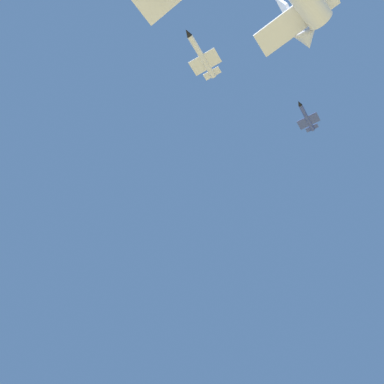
{
  "coord_description": "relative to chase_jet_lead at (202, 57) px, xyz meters",
  "views": [
    {
      "loc": [
        -4.12,
        81.29,
        2.67
      ],
      "look_at": [
        -9.99,
        35.19,
        53.42
      ],
      "focal_mm": 36.12,
      "sensor_mm": 36.0,
      "label": 1
    }
  ],
  "objects": [
    {
      "name": "chase_jet_lead",
      "position": [
        0.0,
        0.0,
        0.0
      ],
      "size": [
        11.76,
        13.73,
        4.0
      ],
      "rotation": [
        0.0,
        0.0,
        0.9
      ],
      "color": "silver"
    },
    {
      "name": "chase_jet_trailing",
      "position": [
        -45.42,
        -30.18,
        27.47
      ],
      "size": [
        12.09,
        13.49,
        4.0
      ],
      "rotation": [
        0.0,
        0.0,
        0.87
      ],
      "color": "#38478C"
    }
  ]
}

